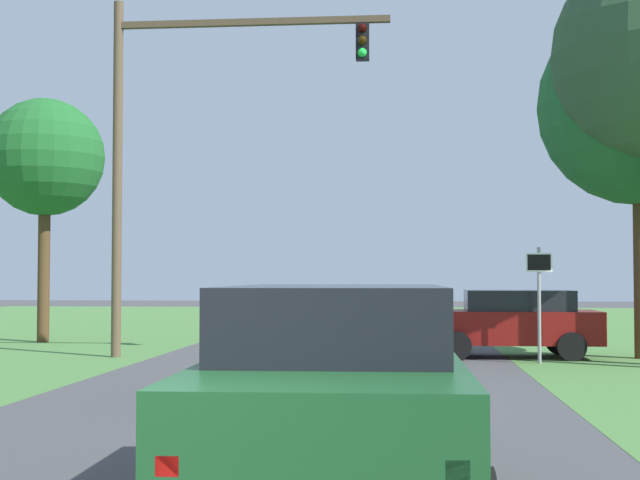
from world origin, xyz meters
name	(u,v)px	position (x,y,z in m)	size (l,w,h in m)	color
ground_plane	(287,405)	(0.00, 9.74, 0.00)	(120.00, 120.00, 0.00)	#424244
red_suv_near	(336,392)	(1.24, 3.31, 1.01)	(2.34, 4.98, 1.90)	#194C23
pickup_truck_lead	(308,341)	(0.23, 10.65, 0.93)	(2.15, 5.58, 1.76)	silver
traffic_light	(181,125)	(-3.65, 17.65, 5.71)	(6.88, 0.40, 8.83)	brown
keep_moving_sign	(539,289)	(4.88, 16.88, 1.69)	(0.60, 0.09, 2.66)	gray
crossing_suv_far	(512,321)	(4.45, 18.50, 0.88)	(4.29, 2.04, 1.65)	maroon
extra_tree_1	(45,159)	(-9.03, 22.43, 5.56)	(3.57, 3.57, 7.39)	#4C351E
extra_tree_2	(639,106)	(7.54, 18.43, 6.15)	(4.90, 4.90, 8.62)	#4C351E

